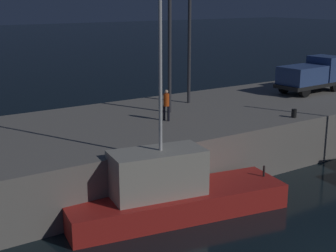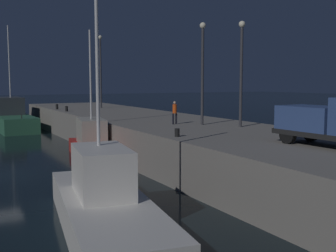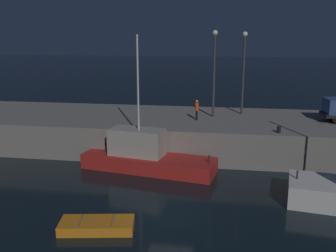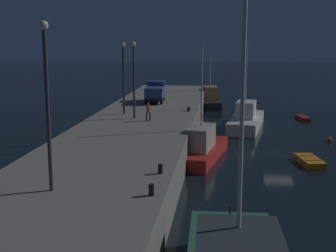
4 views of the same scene
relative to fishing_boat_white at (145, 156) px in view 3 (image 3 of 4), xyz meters
The scene contains 8 objects.
ground_plane 7.39m from the fishing_boat_white, 67.73° to the right, with size 320.00×320.00×0.00m, color black.
pier_quay 6.61m from the fishing_boat_white, 65.19° to the left, with size 65.75×10.01×2.63m.
fishing_boat_white is the anchor object (origin of this frame).
dinghy_orange_near 8.85m from the fishing_boat_white, 93.09° to the right, with size 3.81×2.11×0.52m.
lamp_post_east 9.88m from the fishing_boat_white, 55.90° to the left, with size 0.44×0.44×7.13m.
lamp_post_central 12.11m from the fishing_boat_white, 49.53° to the left, with size 0.44×0.44×7.03m.
dockworker 6.53m from the fishing_boat_white, 57.57° to the left, with size 0.36×0.43×1.64m.
bollard_west 9.66m from the fishing_boat_white, 11.04° to the left, with size 0.28×0.28×0.46m, color black.
Camera 3 is at (2.84, -18.10, 9.30)m, focal length 40.29 mm.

